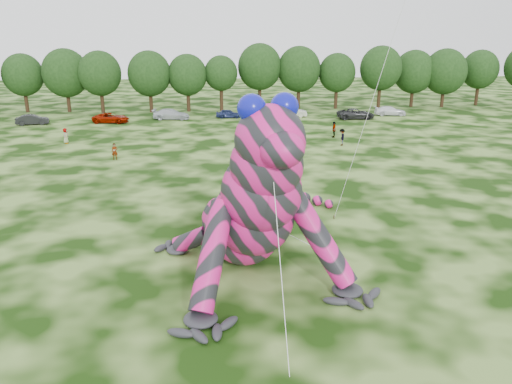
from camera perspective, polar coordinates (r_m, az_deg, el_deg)
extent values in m
plane|color=#16330A|center=(26.62, -1.62, -8.60)|extent=(240.00, 240.00, 0.00)
cylinder|color=silver|center=(30.55, 13.91, 12.41)|extent=(0.02, 0.02, 19.19)
cylinder|color=#382314|center=(33.68, 8.91, -2.84)|extent=(0.08, 0.08, 0.24)
imported|color=black|center=(74.99, -24.20, 7.55)|extent=(4.44, 2.28, 1.40)
imported|color=#841100|center=(72.89, -16.24, 8.13)|extent=(5.23, 2.95, 1.38)
imported|color=#B7BDC2|center=(73.98, -9.67, 8.76)|extent=(5.40, 2.64, 1.51)
imported|color=#1A244F|center=(74.49, -3.15, 8.94)|extent=(3.77, 1.63, 1.27)
imported|color=beige|center=(75.49, 4.14, 9.12)|extent=(4.67, 2.27, 1.47)
imported|color=#28282A|center=(74.80, 11.34, 8.76)|extent=(5.44, 2.53, 1.51)
imported|color=white|center=(79.34, 15.09, 8.94)|extent=(4.96, 2.63, 1.37)
imported|color=gray|center=(56.22, 9.79, 6.20)|extent=(0.96, 1.33, 1.85)
imported|color=gray|center=(50.82, -15.85, 4.47)|extent=(0.61, 0.41, 1.64)
imported|color=gray|center=(60.41, -20.93, 6.02)|extent=(0.58, 0.86, 1.73)
imported|color=gray|center=(40.97, 3.79, 2.08)|extent=(1.62, 1.07, 1.67)
imported|color=gray|center=(60.58, 8.89, 7.07)|extent=(0.60, 1.15, 1.88)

